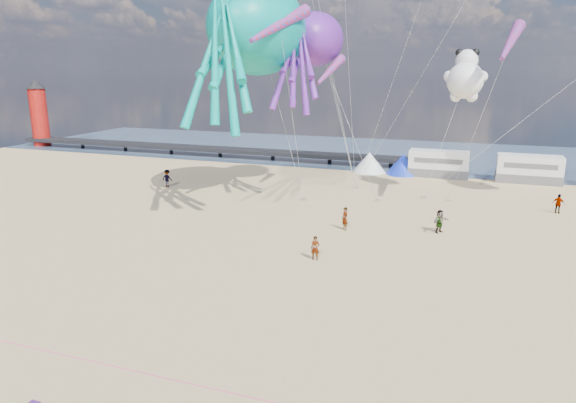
# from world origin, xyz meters

# --- Properties ---
(ground) EXTENTS (120.00, 120.00, 0.00)m
(ground) POSITION_xyz_m (0.00, 0.00, 0.00)
(ground) COLOR #D9B97D
(ground) RESTS_ON ground
(water) EXTENTS (120.00, 120.00, 0.00)m
(water) POSITION_xyz_m (0.00, 55.00, 0.02)
(water) COLOR #354C66
(water) RESTS_ON ground
(pier) EXTENTS (60.00, 3.00, 0.50)m
(pier) POSITION_xyz_m (-28.00, 44.00, 1.00)
(pier) COLOR black
(pier) RESTS_ON ground
(lighthouse) EXTENTS (2.60, 2.60, 9.00)m
(lighthouse) POSITION_xyz_m (-56.00, 44.00, 4.50)
(lighthouse) COLOR #A5140F
(lighthouse) RESTS_ON ground
(motorhome_0) EXTENTS (6.60, 2.50, 3.00)m
(motorhome_0) POSITION_xyz_m (6.00, 40.00, 1.50)
(motorhome_0) COLOR silver
(motorhome_0) RESTS_ON ground
(motorhome_1) EXTENTS (6.60, 2.50, 3.00)m
(motorhome_1) POSITION_xyz_m (15.50, 40.00, 1.50)
(motorhome_1) COLOR silver
(motorhome_1) RESTS_ON ground
(tent_white) EXTENTS (4.00, 4.00, 2.40)m
(tent_white) POSITION_xyz_m (-2.00, 40.00, 1.20)
(tent_white) COLOR white
(tent_white) RESTS_ON ground
(tent_blue) EXTENTS (4.00, 4.00, 2.40)m
(tent_blue) POSITION_xyz_m (2.00, 40.00, 1.20)
(tent_blue) COLOR #1933CC
(tent_blue) RESTS_ON ground
(rope_line) EXTENTS (34.00, 0.03, 0.03)m
(rope_line) POSITION_xyz_m (0.00, -5.00, 0.02)
(rope_line) COLOR #F2338C
(rope_line) RESTS_ON ground
(standing_person) EXTENTS (0.62, 0.45, 1.60)m
(standing_person) POSITION_xyz_m (0.26, 9.75, 0.80)
(standing_person) COLOR tan
(standing_person) RESTS_ON ground
(beachgoer_2) EXTENTS (0.90, 0.70, 1.84)m
(beachgoer_2) POSITION_xyz_m (-20.51, 24.93, 0.92)
(beachgoer_2) COLOR #7F6659
(beachgoer_2) RESTS_ON ground
(beachgoer_3) EXTENTS (1.25, 0.97, 1.70)m
(beachgoer_3) POSITION_xyz_m (16.81, 27.36, 0.85)
(beachgoer_3) COLOR #7F6659
(beachgoer_3) RESTS_ON ground
(beachgoer_4) EXTENTS (0.97, 1.10, 1.78)m
(beachgoer_4) POSITION_xyz_m (7.52, 18.43, 0.89)
(beachgoer_4) COLOR #7F6659
(beachgoer_4) RESTS_ON ground
(beachgoer_5) EXTENTS (1.53, 1.57, 1.80)m
(beachgoer_5) POSITION_xyz_m (0.57, 16.69, 0.90)
(beachgoer_5) COLOR #7F6659
(beachgoer_5) RESTS_ON ground
(sandbag_a) EXTENTS (0.50, 0.35, 0.22)m
(sandbag_a) POSITION_xyz_m (-5.19, 24.19, 0.11)
(sandbag_a) COLOR gray
(sandbag_a) RESTS_ON ground
(sandbag_b) EXTENTS (0.50, 0.35, 0.22)m
(sandbag_b) POSITION_xyz_m (1.46, 26.16, 0.11)
(sandbag_b) COLOR gray
(sandbag_b) RESTS_ON ground
(sandbag_c) EXTENTS (0.50, 0.35, 0.22)m
(sandbag_c) POSITION_xyz_m (5.40, 28.78, 0.11)
(sandbag_c) COLOR gray
(sandbag_c) RESTS_ON ground
(sandbag_d) EXTENTS (0.50, 0.35, 0.22)m
(sandbag_d) POSITION_xyz_m (7.71, 28.41, 0.11)
(sandbag_d) COLOR gray
(sandbag_d) RESTS_ON ground
(sandbag_e) EXTENTS (0.50, 0.35, 0.22)m
(sandbag_e) POSITION_xyz_m (-1.65, 30.78, 0.11)
(sandbag_e) COLOR gray
(sandbag_e) RESTS_ON ground
(kite_octopus_teal) EXTENTS (9.03, 13.79, 14.56)m
(kite_octopus_teal) POSITION_xyz_m (-8.97, 22.63, 15.47)
(kite_octopus_teal) COLOR #029F93
(kite_octopus_purple) EXTENTS (6.82, 10.86, 11.52)m
(kite_octopus_purple) POSITION_xyz_m (-5.36, 28.26, 14.79)
(kite_octopus_purple) COLOR #66229B
(kite_panda) EXTENTS (3.98, 3.75, 5.59)m
(kite_panda) POSITION_xyz_m (8.29, 29.88, 11.06)
(kite_panda) COLOR white
(windsock_left) EXTENTS (3.05, 8.01, 7.99)m
(windsock_left) POSITION_xyz_m (-5.75, 19.43, 15.46)
(windsock_left) COLOR red
(windsock_mid) EXTENTS (2.43, 6.56, 6.50)m
(windsock_mid) POSITION_xyz_m (11.54, 24.76, 14.18)
(windsock_mid) COLOR red
(windsock_right) EXTENTS (2.14, 4.77, 4.70)m
(windsock_right) POSITION_xyz_m (-3.50, 26.59, 11.92)
(windsock_right) COLOR red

